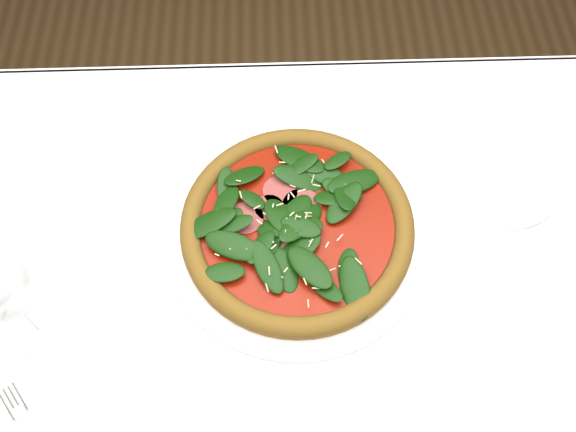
{
  "coord_description": "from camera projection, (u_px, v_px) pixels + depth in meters",
  "views": [
    {
      "loc": [
        -0.0,
        -0.32,
        1.53
      ],
      "look_at": [
        0.01,
        0.11,
        0.77
      ],
      "focal_mm": 40.0,
      "sensor_mm": 36.0,
      "label": 1
    }
  ],
  "objects": [
    {
      "name": "plate",
      "position": [
        297.0,
        231.0,
        0.87
      ],
      "size": [
        0.36,
        0.36,
        0.02
      ],
      "color": "silver",
      "rests_on": "dining_table"
    },
    {
      "name": "pizza",
      "position": [
        297.0,
        224.0,
        0.86
      ],
      "size": [
        0.41,
        0.41,
        0.04
      ],
      "rotation": [
        0.0,
        0.0,
        0.36
      ],
      "color": "#A17127",
      "rests_on": "plate"
    },
    {
      "name": "saucer_far",
      "position": [
        504.0,
        180.0,
        0.92
      ],
      "size": [
        0.16,
        0.16,
        0.01
      ],
      "color": "silver",
      "rests_on": "dining_table"
    },
    {
      "name": "wine_glass",
      "position": [
        0.0,
        286.0,
        0.7
      ],
      "size": [
        0.08,
        0.08,
        0.19
      ],
      "color": "white",
      "rests_on": "dining_table"
    },
    {
      "name": "dining_table",
      "position": [
        283.0,
        322.0,
        0.92
      ],
      "size": [
        1.21,
        0.81,
        0.75
      ],
      "color": "white",
      "rests_on": "ground"
    },
    {
      "name": "fork",
      "position": [
        28.0,
        428.0,
        0.74
      ],
      "size": [
        0.1,
        0.12,
        0.0
      ],
      "rotation": [
        0.0,
        0.0,
        0.63
      ],
      "color": "silver",
      "rests_on": "napkin"
    },
    {
      "name": "ground",
      "position": [
        285.0,
        419.0,
        1.49
      ],
      "size": [
        6.0,
        6.0,
        0.0
      ],
      "primitive_type": "plane",
      "color": "brown",
      "rests_on": "ground"
    }
  ]
}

